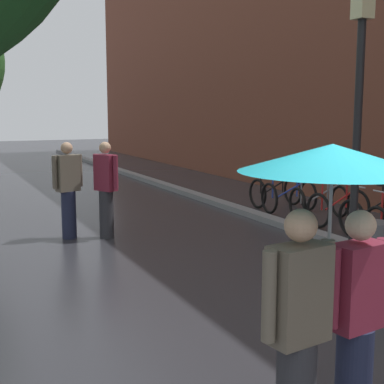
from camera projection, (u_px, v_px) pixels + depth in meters
kerb_strip at (208, 199)px, 13.83m from camera, size 0.30×36.00×0.12m
parked_bicycle_4 at (373, 214)px, 10.19m from camera, size 1.10×0.73×0.96m
parked_bicycle_5 at (338, 207)px, 10.95m from camera, size 1.11×0.74×0.96m
parked_bicycle_6 at (319, 201)px, 11.61m from camera, size 1.16×0.83×0.96m
parked_bicycle_7 at (289, 196)px, 12.37m from camera, size 1.12×0.76×0.96m
parked_bicycle_8 at (276, 191)px, 13.08m from camera, size 1.10×0.73×0.96m
couple_under_umbrella at (330, 244)px, 3.58m from camera, size 1.22×1.22×2.10m
street_lamp_post at (358, 110)px, 7.91m from camera, size 0.24×0.24×3.89m
litter_bin at (374, 254)px, 7.23m from camera, size 0.44×0.44×0.85m
pedestrian_walking_midground at (106, 189)px, 9.85m from camera, size 0.38×0.53×1.74m
pedestrian_walking_far at (68, 188)px, 9.80m from camera, size 0.57×0.40×1.74m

